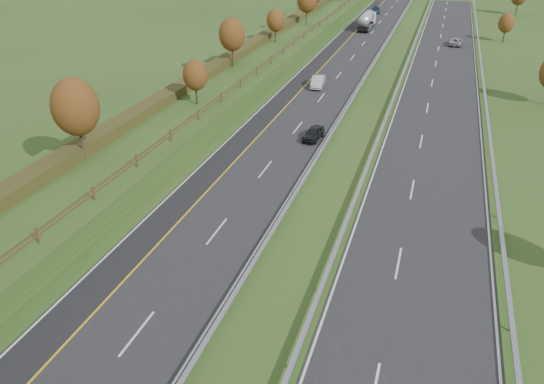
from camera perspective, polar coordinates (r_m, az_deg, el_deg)
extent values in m
plane|color=#2C4A1A|center=(68.45, 10.10, 8.45)|extent=(400.00, 400.00, 0.00)
cube|color=black|center=(74.48, 4.53, 10.38)|extent=(10.50, 200.00, 0.04)
cube|color=black|center=(72.71, 17.41, 8.77)|extent=(10.50, 200.00, 0.04)
cube|color=black|center=(75.38, 1.71, 10.67)|extent=(3.00, 200.00, 0.04)
cube|color=silver|center=(75.73, 0.75, 10.78)|extent=(0.15, 200.00, 0.01)
cube|color=gold|center=(74.99, 2.83, 10.58)|extent=(0.15, 200.00, 0.01)
cube|color=silver|center=(73.54, 8.41, 9.97)|extent=(0.15, 200.00, 0.01)
cube|color=silver|center=(72.85, 13.42, 9.34)|extent=(0.15, 200.00, 0.01)
cube|color=silver|center=(72.90, 21.38, 8.20)|extent=(0.15, 200.00, 0.01)
cube|color=silver|center=(33.41, -14.31, -14.49)|extent=(0.15, 4.00, 0.01)
cube|color=silver|center=(41.80, -5.96, -4.20)|extent=(0.15, 4.00, 0.01)
cube|color=silver|center=(39.06, 13.44, -7.42)|extent=(0.15, 4.00, 0.01)
cube|color=silver|center=(51.64, -0.73, 2.48)|extent=(0.15, 4.00, 0.01)
cube|color=silver|center=(49.45, 14.85, 0.29)|extent=(0.15, 4.00, 0.01)
cube|color=silver|center=(62.25, 2.79, 6.95)|extent=(0.15, 4.00, 0.01)
cube|color=silver|center=(60.44, 15.75, 5.27)|extent=(0.15, 4.00, 0.01)
cube|color=silver|center=(73.28, 5.31, 10.08)|extent=(0.15, 4.00, 0.01)
cube|color=silver|center=(71.75, 16.38, 8.69)|extent=(0.15, 4.00, 0.01)
cube|color=silver|center=(84.58, 7.19, 12.37)|extent=(0.15, 4.00, 0.01)
cube|color=silver|center=(83.26, 16.84, 11.18)|extent=(0.15, 4.00, 0.01)
cube|color=silver|center=(96.05, 8.65, 14.11)|extent=(0.15, 4.00, 0.01)
cube|color=silver|center=(94.89, 17.20, 13.06)|extent=(0.15, 4.00, 0.01)
cube|color=silver|center=(107.63, 9.81, 15.47)|extent=(0.15, 4.00, 0.01)
cube|color=silver|center=(106.60, 17.48, 14.53)|extent=(0.15, 4.00, 0.01)
cube|color=silver|center=(119.30, 10.75, 16.57)|extent=(0.15, 4.00, 0.01)
cube|color=silver|center=(118.37, 17.71, 15.70)|extent=(0.15, 4.00, 0.01)
cube|color=silver|center=(131.02, 11.54, 17.46)|extent=(0.15, 4.00, 0.01)
cube|color=silver|center=(130.18, 17.90, 16.66)|extent=(0.15, 4.00, 0.01)
cube|color=silver|center=(142.80, 12.20, 18.20)|extent=(0.15, 4.00, 0.01)
cube|color=silver|center=(142.02, 18.06, 17.47)|extent=(0.15, 4.00, 0.01)
cube|color=silver|center=(154.60, 12.76, 18.83)|extent=(0.15, 4.00, 0.01)
cube|color=silver|center=(153.89, 18.19, 18.14)|extent=(0.15, 4.00, 0.01)
cube|color=silver|center=(166.44, 13.25, 19.37)|extent=(0.15, 4.00, 0.01)
cube|color=silver|center=(165.77, 18.31, 18.73)|extent=(0.15, 4.00, 0.01)
cube|color=#2C4A1A|center=(78.07, -4.95, 11.92)|extent=(12.00, 200.00, 2.00)
cube|color=#343817|center=(78.44, -6.39, 13.10)|extent=(2.20, 180.00, 1.10)
cube|color=#422B19|center=(76.09, -1.78, 12.81)|extent=(0.08, 184.00, 0.10)
cube|color=#422B19|center=(75.99, -1.79, 13.10)|extent=(0.08, 184.00, 0.10)
cube|color=#422B19|center=(39.69, -23.93, -4.27)|extent=(0.12, 0.12, 1.20)
cube|color=#422B19|center=(43.97, -18.66, -0.11)|extent=(0.12, 0.12, 1.20)
cube|color=#422B19|center=(48.74, -14.38, 3.27)|extent=(0.12, 0.12, 1.20)
cube|color=#422B19|center=(53.88, -10.86, 6.02)|extent=(0.12, 0.12, 1.20)
cube|color=#422B19|center=(59.29, -7.95, 8.26)|extent=(0.12, 0.12, 1.20)
cube|color=#422B19|center=(64.90, -5.50, 10.11)|extent=(0.12, 0.12, 1.20)
cube|color=#422B19|center=(70.66, -3.43, 11.64)|extent=(0.12, 0.12, 1.20)
cube|color=#422B19|center=(76.53, -1.66, 12.93)|extent=(0.12, 0.12, 1.20)
cube|color=#422B19|center=(82.51, -0.12, 14.03)|extent=(0.12, 0.12, 1.20)
cube|color=#422B19|center=(88.55, 1.22, 14.97)|extent=(0.12, 0.12, 1.20)
cube|color=#422B19|center=(94.66, 2.39, 15.78)|extent=(0.12, 0.12, 1.20)
cube|color=#422B19|center=(100.82, 3.43, 16.48)|extent=(0.12, 0.12, 1.20)
cube|color=#422B19|center=(107.01, 4.36, 17.11)|extent=(0.12, 0.12, 1.20)
cube|color=#422B19|center=(113.24, 5.19, 17.65)|extent=(0.12, 0.12, 1.20)
cube|color=#422B19|center=(119.50, 5.94, 18.14)|extent=(0.12, 0.12, 1.20)
cube|color=#422B19|center=(125.79, 6.61, 18.58)|extent=(0.12, 0.12, 1.20)
cube|color=#422B19|center=(132.09, 7.23, 18.98)|extent=(0.12, 0.12, 1.20)
cube|color=#422B19|center=(138.41, 7.79, 19.33)|extent=(0.12, 0.12, 1.20)
cube|color=#422B19|center=(144.75, 8.30, 19.66)|extent=(0.12, 0.12, 1.20)
cube|color=#96989E|center=(73.28, 8.95, 10.33)|extent=(0.32, 200.00, 0.18)
cube|color=#96989E|center=(31.51, -7.13, -16.19)|extent=(0.10, 0.14, 0.56)
cube|color=#96989E|center=(36.42, -2.58, -9.00)|extent=(0.10, 0.14, 0.56)
cube|color=#96989E|center=(41.93, 0.71, -3.56)|extent=(0.10, 0.14, 0.56)
cube|color=#96989E|center=(47.82, 3.19, 0.58)|extent=(0.10, 0.14, 0.56)
cube|color=#96989E|center=(53.99, 5.11, 3.79)|extent=(0.10, 0.14, 0.56)
cube|color=#96989E|center=(60.33, 6.64, 6.34)|extent=(0.10, 0.14, 0.56)
cube|color=#96989E|center=(66.81, 7.89, 8.39)|extent=(0.10, 0.14, 0.56)
cube|color=#96989E|center=(73.38, 8.93, 10.08)|extent=(0.10, 0.14, 0.56)
cube|color=#96989E|center=(80.03, 9.80, 11.48)|extent=(0.10, 0.14, 0.56)
cube|color=#96989E|center=(86.73, 10.55, 12.67)|extent=(0.10, 0.14, 0.56)
cube|color=#96989E|center=(93.47, 11.19, 13.68)|extent=(0.10, 0.14, 0.56)
cube|color=#96989E|center=(100.25, 11.75, 14.56)|extent=(0.10, 0.14, 0.56)
cube|color=#96989E|center=(107.06, 12.25, 15.32)|extent=(0.10, 0.14, 0.56)
cube|color=#96989E|center=(113.89, 12.69, 15.99)|extent=(0.10, 0.14, 0.56)
cube|color=#96989E|center=(120.74, 13.08, 16.59)|extent=(0.10, 0.14, 0.56)
cube|color=#96989E|center=(127.61, 13.43, 17.12)|extent=(0.10, 0.14, 0.56)
cube|color=#96989E|center=(134.49, 13.74, 17.59)|extent=(0.10, 0.14, 0.56)
cube|color=#96989E|center=(141.38, 14.03, 18.02)|extent=(0.10, 0.14, 0.56)
cube|color=#96989E|center=(148.28, 14.29, 18.41)|extent=(0.10, 0.14, 0.56)
cube|color=#96989E|center=(155.19, 14.53, 18.76)|extent=(0.10, 0.14, 0.56)
cube|color=#96989E|center=(162.11, 14.75, 19.09)|extent=(0.10, 0.14, 0.56)
cube|color=#96989E|center=(72.73, 12.96, 9.83)|extent=(0.32, 200.00, 0.18)
cube|color=#96989E|center=(30.21, 2.20, -18.35)|extent=(0.10, 0.14, 0.56)
cube|color=#96989E|center=(35.30, 5.36, -10.48)|extent=(0.10, 0.14, 0.56)
cube|color=#96989E|center=(40.95, 7.57, -4.66)|extent=(0.10, 0.14, 0.56)
cube|color=#96989E|center=(46.97, 9.21, -0.29)|extent=(0.10, 0.14, 0.56)
cube|color=#96989E|center=(53.23, 10.46, 3.07)|extent=(0.10, 0.14, 0.56)
cube|color=#96989E|center=(59.66, 11.46, 5.71)|extent=(0.10, 0.14, 0.56)
cube|color=#96989E|center=(66.20, 12.26, 7.84)|extent=(0.10, 0.14, 0.56)
cube|color=#96989E|center=(72.83, 12.93, 9.58)|extent=(0.10, 0.14, 0.56)
cube|color=#96989E|center=(79.52, 13.49, 11.03)|extent=(0.10, 0.14, 0.56)
cube|color=#96989E|center=(86.26, 13.97, 12.25)|extent=(0.10, 0.14, 0.56)
cube|color=#96989E|center=(93.04, 14.38, 13.29)|extent=(0.10, 0.14, 0.56)
cube|color=#96989E|center=(99.85, 14.74, 14.19)|extent=(0.10, 0.14, 0.56)
cube|color=#96989E|center=(106.68, 15.05, 14.98)|extent=(0.10, 0.14, 0.56)
cube|color=#96989E|center=(113.53, 15.33, 15.67)|extent=(0.10, 0.14, 0.56)
cube|color=#96989E|center=(120.41, 15.58, 16.28)|extent=(0.10, 0.14, 0.56)
cube|color=#96989E|center=(127.29, 15.80, 16.82)|extent=(0.10, 0.14, 0.56)
cube|color=#96989E|center=(134.19, 16.00, 17.31)|extent=(0.10, 0.14, 0.56)
cube|color=#96989E|center=(141.09, 16.18, 17.75)|extent=(0.10, 0.14, 0.56)
cube|color=#96989E|center=(148.01, 16.35, 18.15)|extent=(0.10, 0.14, 0.56)
cube|color=#96989E|center=(154.93, 16.50, 18.51)|extent=(0.10, 0.14, 0.56)
cube|color=#96989E|center=(161.86, 16.64, 18.85)|extent=(0.10, 0.14, 0.56)
cube|color=#96989E|center=(168.80, 16.77, 19.15)|extent=(0.10, 0.14, 0.56)
cube|color=#96989E|center=(72.79, 22.05, 8.53)|extent=(0.32, 200.00, 0.18)
cube|color=#96989E|center=(35.42, 24.29, -13.13)|extent=(0.10, 0.14, 0.56)
cube|color=#96989E|center=(47.07, 23.12, -2.27)|extent=(0.10, 0.14, 0.56)
cube|color=#96989E|center=(59.73, 22.44, 4.14)|extent=(0.10, 0.14, 0.56)
cube|color=#96989E|center=(72.89, 22.00, 8.28)|extent=(0.10, 0.14, 0.56)
cube|color=#96989E|center=(86.31, 21.69, 11.14)|extent=(0.10, 0.14, 0.56)
cube|color=#96989E|center=(99.89, 21.46, 13.22)|extent=(0.10, 0.14, 0.56)
cube|color=#96989E|center=(113.57, 21.28, 14.81)|extent=(0.10, 0.14, 0.56)
cube|color=#96989E|center=(127.33, 21.14, 16.05)|extent=(0.10, 0.14, 0.56)
cube|color=#96989E|center=(141.13, 21.02, 17.05)|extent=(0.10, 0.14, 0.56)
cube|color=#96989E|center=(154.96, 20.93, 17.88)|extent=(0.10, 0.14, 0.56)
cube|color=#96989E|center=(168.83, 20.85, 18.56)|extent=(0.10, 0.14, 0.56)
cylinder|color=#2D2116|center=(51.39, -19.77, 4.94)|extent=(0.24, 0.24, 3.15)
ellipsoid|color=#512D11|center=(50.25, -20.40, 8.58)|extent=(4.20, 4.20, 5.25)
cylinder|color=#2D2116|center=(64.45, -8.13, 10.29)|extent=(0.24, 0.24, 2.16)
ellipsoid|color=#512D11|center=(63.80, -8.27, 12.32)|extent=(2.88, 2.88, 3.60)
cylinder|color=#2D2116|center=(81.23, -4.26, 14.35)|extent=(0.24, 0.24, 2.88)
ellipsoid|color=#512D11|center=(80.57, -4.34, 16.54)|extent=(3.84, 3.84, 4.80)
cylinder|color=#2D2116|center=(97.54, 0.37, 16.49)|extent=(0.24, 0.24, 2.34)
ellipsoid|color=#512D11|center=(97.07, 0.37, 17.98)|extent=(3.12, 3.12, 3.90)
cylinder|color=#2D2116|center=(114.26, 3.73, 18.27)|extent=(0.24, 0.24, 3.06)
ellipsoid|color=#512D11|center=(113.76, 3.78, 19.94)|extent=(4.08, 4.08, 5.10)
cylinder|color=#2D2116|center=(132.19, 4.68, 19.33)|extent=(0.24, 0.24, 2.25)
cylinder|color=#2D2116|center=(116.70, 23.68, 15.12)|extent=(0.24, 0.24, 2.25)
ellipsoid|color=#512D11|center=(116.29, 23.91, 16.30)|extent=(3.00, 3.00, 3.75)
cylinder|color=#2D2116|center=(151.55, 24.83, 17.46)|extent=(0.24, 0.24, 2.93)
cube|color=silver|center=(127.02, 10.48, 17.95)|extent=(2.40, 2.20, 2.30)
cube|color=#96989E|center=(121.92, 10.05, 17.11)|extent=(2.30, 8.50, 0.25)
cylinder|color=silver|center=(121.62, 10.12, 17.93)|extent=(2.30, 8.50, 2.30)
cylinder|color=black|center=(127.68, 10.47, 17.53)|extent=(2.20, 1.04, 1.04)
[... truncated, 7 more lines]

